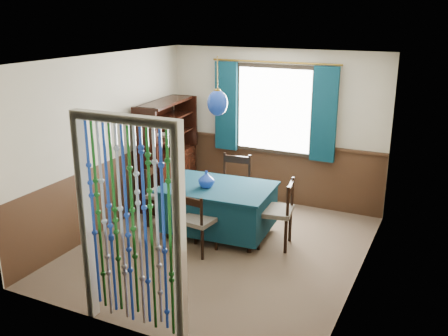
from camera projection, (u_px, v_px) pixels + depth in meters
The scene contains 22 objects.
floor at pixel (221, 248), 6.70m from camera, with size 4.00×4.00×0.00m, color brown.
ceiling at pixel (220, 59), 5.95m from camera, with size 4.00×4.00×0.00m, color silver.
wall_back at pixel (275, 128), 8.04m from camera, with size 3.60×3.60×0.00m, color #BFB59C.
wall_front at pixel (126, 215), 4.60m from camera, with size 3.60×3.60×0.00m, color #BFB59C.
wall_left at pixel (107, 144), 7.06m from camera, with size 4.00×4.00×0.00m, color #BFB59C.
wall_right at pixel (365, 179), 5.58m from camera, with size 4.00×4.00×0.00m, color #BFB59C.
wainscot_back at pixel (273, 172), 8.25m from camera, with size 3.60×3.60×0.00m, color #3E2717.
wainscot_front at pixel (131, 286), 4.84m from camera, with size 3.60×3.60×0.00m, color #3E2717.
wainscot_left at pixel (111, 193), 7.28m from camera, with size 4.00×4.00×0.00m, color #3E2717.
wainscot_right at pixel (358, 240), 5.81m from camera, with size 4.00×4.00×0.00m, color #3E2717.
window at pixel (274, 110), 7.91m from camera, with size 1.32×0.12×1.42m, color black.
doorway at pixel (131, 232), 4.71m from camera, with size 1.16×0.12×2.18m, color silver, non-canonical shape.
dining_table at pixel (218, 206), 7.00m from camera, with size 1.58×1.15×0.73m.
chair_near at pixel (197, 221), 6.46m from camera, with size 0.46×0.44×0.84m.
chair_far at pixel (234, 186), 7.58m from camera, with size 0.53×0.51×0.97m.
chair_left at pixel (161, 194), 7.35m from camera, with size 0.48×0.49×0.89m.
chair_right at pixel (278, 212), 6.64m from camera, with size 0.51×0.53×0.93m.
sideboard at pixel (168, 168), 8.19m from camera, with size 0.57×1.33×1.69m.
pendant_lamp at pixel (218, 103), 6.56m from camera, with size 0.27×0.27×0.78m.
vase_table at pixel (206, 180), 6.84m from camera, with size 0.21×0.21×0.21m, color #153496.
bowl_shelf at pixel (163, 135), 7.83m from camera, with size 0.22×0.22×0.05m, color beige.
vase_sideboard at pixel (179, 143), 8.29m from camera, with size 0.20×0.20×0.21m, color beige.
Camera 1 is at (2.66, -5.45, 3.04)m, focal length 40.00 mm.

